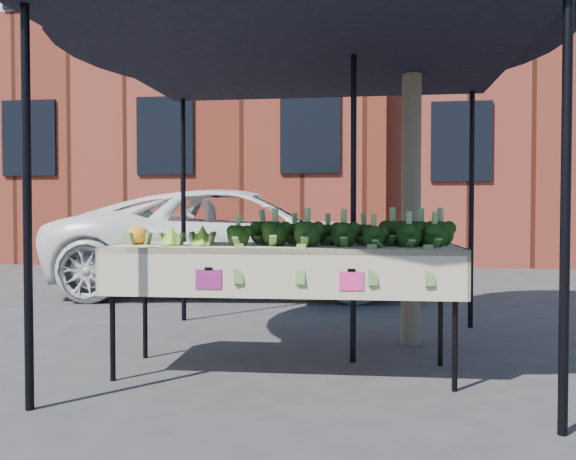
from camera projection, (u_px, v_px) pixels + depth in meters
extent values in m
plane|color=#2C2C2F|center=(268.00, 374.00, 4.24)|extent=(90.00, 90.00, 0.00)
cube|color=beige|center=(284.00, 309.00, 4.27)|extent=(2.42, 0.87, 0.90)
cube|color=#F22D8C|center=(207.00, 279.00, 3.92)|extent=(0.17, 0.01, 0.12)
cube|color=#E82C80|center=(350.00, 281.00, 3.80)|extent=(0.17, 0.01, 0.12)
ellipsoid|color=black|center=(340.00, 229.00, 4.23)|extent=(1.57, 0.54, 0.22)
ellipsoid|color=#8CC13C|center=(191.00, 232.00, 4.33)|extent=(0.40, 0.44, 0.17)
ellipsoid|color=orange|center=(138.00, 234.00, 4.35)|extent=(0.17, 0.17, 0.16)
imported|color=white|center=(243.00, 107.00, 8.48)|extent=(1.66, 2.52, 5.18)
cube|color=maroon|center=(161.00, 89.00, 16.67)|extent=(12.00, 8.00, 9.00)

